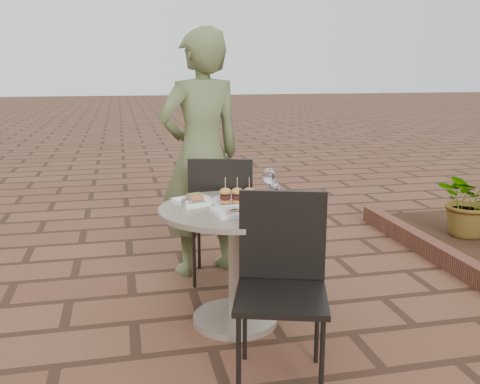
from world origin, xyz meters
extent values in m
plane|color=brown|center=(0.00, 0.00, 0.00)|extent=(60.00, 60.00, 0.00)
cylinder|color=gray|center=(-0.22, -0.12, 0.02)|extent=(0.52, 0.52, 0.04)
cylinder|color=gray|center=(-0.22, -0.12, 0.35)|extent=(0.08, 0.08, 0.70)
cylinder|color=gray|center=(-0.22, -0.12, 0.71)|extent=(0.90, 0.90, 0.03)
cube|color=black|center=(-0.16, 0.61, 0.45)|extent=(0.53, 0.53, 0.03)
cube|color=black|center=(-0.21, 0.41, 0.70)|extent=(0.43, 0.13, 0.46)
cylinder|color=black|center=(0.07, 0.75, 0.22)|extent=(0.02, 0.02, 0.44)
cylinder|color=black|center=(-0.30, 0.83, 0.22)|extent=(0.02, 0.02, 0.44)
cylinder|color=black|center=(-0.02, 0.38, 0.22)|extent=(0.02, 0.02, 0.44)
cylinder|color=black|center=(-0.39, 0.46, 0.22)|extent=(0.02, 0.02, 0.44)
cube|color=black|center=(-0.14, -0.80, 0.45)|extent=(0.55, 0.55, 0.03)
cube|color=black|center=(-0.08, -0.61, 0.70)|extent=(0.43, 0.16, 0.46)
cylinder|color=black|center=(-0.38, -0.92, 0.22)|extent=(0.02, 0.02, 0.44)
cylinder|color=black|center=(-0.02, -1.04, 0.22)|extent=(0.02, 0.02, 0.44)
cylinder|color=black|center=(-0.26, -0.56, 0.22)|extent=(0.02, 0.02, 0.44)
cylinder|color=black|center=(0.10, -0.67, 0.22)|extent=(0.02, 0.02, 0.44)
imported|color=#4F5931|center=(-0.28, 0.78, 0.91)|extent=(0.76, 0.61, 1.82)
cube|color=white|center=(-0.44, 0.02, 0.74)|extent=(0.28, 0.28, 0.01)
cube|color=#D85A4C|center=(-0.44, 0.02, 0.77)|extent=(0.11, 0.09, 0.03)
cube|color=brown|center=(-0.44, 0.02, 0.79)|extent=(0.11, 0.08, 0.01)
cube|color=white|center=(-0.20, -0.11, 0.74)|extent=(0.31, 0.31, 0.01)
cube|color=white|center=(-0.26, -0.26, 0.74)|extent=(0.24, 0.24, 0.01)
ellipsoid|color=#CD546F|center=(-0.29, -0.31, 0.75)|extent=(0.04, 0.03, 0.02)
cylinder|color=white|center=(0.01, -0.15, 0.73)|extent=(0.05, 0.05, 0.00)
cylinder|color=white|center=(0.01, -0.15, 0.77)|extent=(0.01, 0.01, 0.06)
ellipsoid|color=white|center=(0.01, -0.15, 0.84)|extent=(0.06, 0.06, 0.08)
cylinder|color=white|center=(0.01, -0.15, 0.83)|extent=(0.05, 0.05, 0.03)
cylinder|color=white|center=(0.04, 0.09, 0.73)|extent=(0.06, 0.06, 0.00)
cylinder|color=white|center=(0.04, 0.09, 0.77)|extent=(0.01, 0.01, 0.08)
ellipsoid|color=white|center=(0.04, 0.09, 0.86)|extent=(0.08, 0.08, 0.10)
cylinder|color=white|center=(0.04, 0.07, 0.73)|extent=(0.07, 0.07, 0.00)
cylinder|color=white|center=(0.04, 0.07, 0.78)|extent=(0.01, 0.01, 0.08)
ellipsoid|color=white|center=(0.04, 0.07, 0.87)|extent=(0.08, 0.08, 0.10)
cylinder|color=silver|center=(-0.50, -0.06, 0.75)|extent=(0.07, 0.07, 0.05)
cube|color=brown|center=(1.60, 0.30, 0.07)|extent=(0.12, 3.00, 0.15)
imported|color=#33662D|center=(2.16, 0.97, 0.39)|extent=(0.69, 0.63, 0.66)
camera|label=1|loc=(-0.86, -3.09, 1.52)|focal=40.00mm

